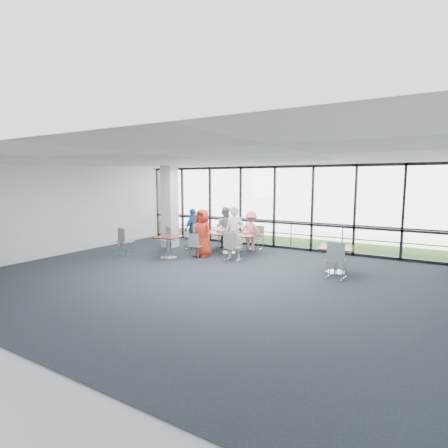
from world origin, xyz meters
The scene contains 42 objects.
floor centered at (0.00, 0.00, -0.01)m, with size 12.00×10.00×0.02m, color #1C232B.
ceiling centered at (0.00, 0.00, 3.20)m, with size 12.00×10.00×0.04m, color white.
wall_left centered at (-6.00, 0.00, 1.60)m, with size 0.10×10.00×3.20m, color silver.
wall_front centered at (0.00, -5.00, 1.60)m, with size 12.00×0.10×3.20m, color silver.
curtain_wall_back centered at (0.00, 5.00, 1.60)m, with size 12.00×0.10×3.20m, color white.
structural_column centered at (-3.60, 3.00, 1.60)m, with size 0.50×0.50×3.20m, color silver.
apron centered at (0.00, 10.00, -0.02)m, with size 80.00×70.00×0.02m, color gray.
grass_strip centered at (0.00, 8.00, 0.01)m, with size 80.00×5.00×0.01m, color #2D5017.
hangar_main centered at (4.00, 32.00, 3.00)m, with size 24.00×10.00×6.00m, color silver.
hangar_aux centered at (-18.00, 28.00, 2.00)m, with size 10.00×6.00×4.00m, color silver.
guard_rail centered at (0.00, 5.60, 0.50)m, with size 0.06×0.06×12.00m, color #2D2D33.
main_table centered at (-1.01, 3.14, 0.65)m, with size 2.26×1.34×0.75m.
side_table_left centered at (-2.33, 1.37, 0.62)m, with size 0.89×0.89×0.75m.
side_table_right centered at (3.02, 2.33, 0.64)m, with size 1.03×1.03×0.75m.
diner_near_left centered at (-1.46, 2.16, 0.83)m, with size 0.81×0.53×1.66m, color red.
diner_near_right centered at (-0.30, 2.31, 0.90)m, with size 0.65×0.48×1.79m, color silver.
diner_far_left centered at (-1.64, 3.98, 0.80)m, with size 0.78×0.48×1.61m, color gray.
diner_far_right centered at (-0.52, 4.02, 0.74)m, with size 0.96×0.50×1.49m, color pink.
diner_end centered at (-2.53, 3.09, 0.78)m, with size 0.92×0.50×1.57m, color #285891.
chair_main_nl centered at (-1.55, 1.94, 0.41)m, with size 0.40×0.40×0.82m, color gray, non-canonical shape.
chair_main_nr centered at (-0.21, 2.12, 0.47)m, with size 0.46×0.46×0.94m, color gray, non-canonical shape.
chair_main_fl centered at (-1.64, 4.12, 0.49)m, with size 0.48×0.48×0.99m, color gray, non-canonical shape.
chair_main_fr centered at (-0.45, 4.30, 0.44)m, with size 0.43×0.43×0.87m, color gray, non-canonical shape.
chair_main_end centered at (-2.60, 3.11, 0.49)m, with size 0.48×0.48×0.97m, color gray, non-canonical shape.
chair_spare_la centered at (-4.04, 1.04, 0.47)m, with size 0.46×0.46×0.95m, color gray, non-canonical shape.
chair_spare_lb centered at (-3.04, 2.15, 0.45)m, with size 0.44×0.44×0.89m, color gray, non-canonical shape.
chair_spare_r centered at (3.16, 1.77, 0.50)m, with size 0.49×0.49×0.99m, color gray, non-canonical shape.
plate_nl centered at (-1.53, 2.78, 0.76)m, with size 0.25×0.25×0.01m, color white.
plate_nr centered at (-0.37, 2.85, 0.76)m, with size 0.24×0.24×0.01m, color white.
plate_fl centered at (-1.58, 3.55, 0.76)m, with size 0.28×0.28×0.01m, color white.
plate_fr centered at (-0.51, 3.59, 0.76)m, with size 0.26×0.26×0.01m, color white.
plate_end centered at (-1.90, 3.13, 0.76)m, with size 0.24×0.24×0.01m, color white.
tumbler_a centered at (-1.25, 2.85, 0.82)m, with size 0.07×0.07×0.14m, color white.
tumbler_b centered at (-0.64, 2.99, 0.82)m, with size 0.07×0.07×0.14m, color white.
tumbler_c centered at (-0.97, 3.42, 0.82)m, with size 0.07×0.07×0.13m, color white.
tumbler_d centered at (-1.79, 2.89, 0.82)m, with size 0.07×0.07×0.14m, color white.
menu_a centered at (-1.18, 2.70, 0.75)m, with size 0.29×0.20×0.00m, color beige.
menu_b centered at (-0.08, 2.90, 0.75)m, with size 0.29×0.20×0.00m, color beige.
menu_c centered at (-0.94, 3.57, 0.75)m, with size 0.30×0.21×0.00m, color beige.
condiment_caddy centered at (-1.01, 3.21, 0.77)m, with size 0.10×0.07×0.04m, color black.
ketchup_bottle centered at (-0.99, 3.15, 0.84)m, with size 0.06×0.06×0.18m, color #A63017.
green_bottle centered at (-0.87, 3.26, 0.85)m, with size 0.05×0.05×0.20m, color #167A23.
Camera 1 is at (5.26, -7.71, 2.63)m, focal length 28.00 mm.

